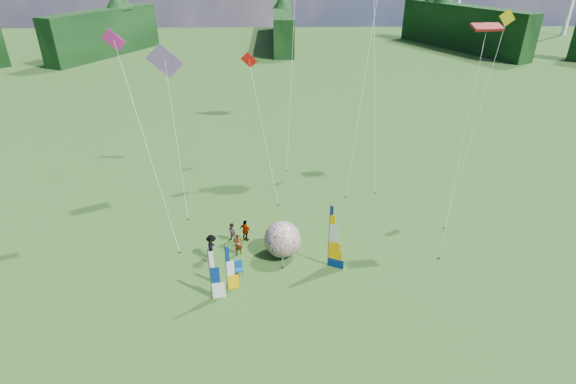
{
  "coord_description": "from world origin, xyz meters",
  "views": [
    {
      "loc": [
        -1.65,
        -20.12,
        18.48
      ],
      "look_at": [
        -1.0,
        4.0,
        5.5
      ],
      "focal_mm": 28.0,
      "sensor_mm": 36.0,
      "label": 1
    }
  ],
  "objects_px": {
    "spectator_b": "(232,233)",
    "spectator_c": "(212,247)",
    "kite_whale": "(375,41)",
    "spectator_d": "(246,231)",
    "feather_banner_main": "(329,237)",
    "spectator_a": "(239,245)",
    "side_banner_left": "(226,269)",
    "side_banner_far": "(210,276)",
    "bol_inflatable": "(282,239)",
    "camp_chair": "(239,268)"
  },
  "relations": [
    {
      "from": "feather_banner_main",
      "to": "spectator_a",
      "type": "relative_size",
      "value": 2.98
    },
    {
      "from": "side_banner_far",
      "to": "spectator_b",
      "type": "bearing_deg",
      "value": 75.7
    },
    {
      "from": "feather_banner_main",
      "to": "kite_whale",
      "type": "bearing_deg",
      "value": 96.15
    },
    {
      "from": "feather_banner_main",
      "to": "spectator_b",
      "type": "distance_m",
      "value": 7.34
    },
    {
      "from": "spectator_a",
      "to": "spectator_d",
      "type": "height_order",
      "value": "spectator_d"
    },
    {
      "from": "side_banner_far",
      "to": "spectator_a",
      "type": "distance_m",
      "value": 4.77
    },
    {
      "from": "spectator_c",
      "to": "spectator_d",
      "type": "xyz_separation_m",
      "value": [
        2.15,
        2.07,
        -0.08
      ]
    },
    {
      "from": "kite_whale",
      "to": "spectator_a",
      "type": "bearing_deg",
      "value": -105.38
    },
    {
      "from": "spectator_d",
      "to": "spectator_a",
      "type": "bearing_deg",
      "value": 108.19
    },
    {
      "from": "side_banner_far",
      "to": "spectator_b",
      "type": "relative_size",
      "value": 2.32
    },
    {
      "from": "side_banner_far",
      "to": "feather_banner_main",
      "type": "bearing_deg",
      "value": 15.41
    },
    {
      "from": "bol_inflatable",
      "to": "spectator_d",
      "type": "height_order",
      "value": "bol_inflatable"
    },
    {
      "from": "spectator_b",
      "to": "spectator_c",
      "type": "bearing_deg",
      "value": -91.33
    },
    {
      "from": "side_banner_left",
      "to": "spectator_c",
      "type": "bearing_deg",
      "value": 100.73
    },
    {
      "from": "spectator_c",
      "to": "kite_whale",
      "type": "bearing_deg",
      "value": -40.34
    },
    {
      "from": "side_banner_left",
      "to": "side_banner_far",
      "type": "xyz_separation_m",
      "value": [
        -0.85,
        -0.77,
        0.12
      ]
    },
    {
      "from": "side_banner_left",
      "to": "kite_whale",
      "type": "xyz_separation_m",
      "value": [
        11.62,
        17.8,
        10.14
      ]
    },
    {
      "from": "side_banner_left",
      "to": "spectator_c",
      "type": "distance_m",
      "value": 3.59
    },
    {
      "from": "side_banner_left",
      "to": "camp_chair",
      "type": "relative_size",
      "value": 3.39
    },
    {
      "from": "camp_chair",
      "to": "spectator_b",
      "type": "bearing_deg",
      "value": 91.44
    },
    {
      "from": "spectator_a",
      "to": "spectator_b",
      "type": "distance_m",
      "value": 1.63
    },
    {
      "from": "spectator_b",
      "to": "kite_whale",
      "type": "height_order",
      "value": "kite_whale"
    },
    {
      "from": "bol_inflatable",
      "to": "camp_chair",
      "type": "height_order",
      "value": "bol_inflatable"
    },
    {
      "from": "side_banner_far",
      "to": "spectator_a",
      "type": "relative_size",
      "value": 2.25
    },
    {
      "from": "bol_inflatable",
      "to": "kite_whale",
      "type": "xyz_separation_m",
      "value": [
        8.19,
        14.22,
        10.5
      ]
    },
    {
      "from": "side_banner_left",
      "to": "spectator_a",
      "type": "bearing_deg",
      "value": 71.89
    },
    {
      "from": "side_banner_far",
      "to": "spectator_d",
      "type": "distance_m",
      "value": 6.39
    },
    {
      "from": "side_banner_far",
      "to": "camp_chair",
      "type": "height_order",
      "value": "side_banner_far"
    },
    {
      "from": "camp_chair",
      "to": "feather_banner_main",
      "type": "bearing_deg",
      "value": -1.7
    },
    {
      "from": "spectator_b",
      "to": "spectator_d",
      "type": "relative_size",
      "value": 0.88
    },
    {
      "from": "side_banner_left",
      "to": "spectator_c",
      "type": "xyz_separation_m",
      "value": [
        -1.33,
        3.26,
        -0.69
      ]
    },
    {
      "from": "spectator_a",
      "to": "spectator_d",
      "type": "relative_size",
      "value": 0.91
    },
    {
      "from": "side_banner_left",
      "to": "side_banner_far",
      "type": "bearing_deg",
      "value": -149.28
    },
    {
      "from": "spectator_c",
      "to": "spectator_d",
      "type": "height_order",
      "value": "spectator_c"
    },
    {
      "from": "spectator_c",
      "to": "spectator_d",
      "type": "bearing_deg",
      "value": -44.7
    },
    {
      "from": "spectator_a",
      "to": "kite_whale",
      "type": "relative_size",
      "value": 0.07
    },
    {
      "from": "side_banner_left",
      "to": "spectator_b",
      "type": "bearing_deg",
      "value": 79.92
    },
    {
      "from": "spectator_b",
      "to": "camp_chair",
      "type": "distance_m",
      "value": 3.83
    },
    {
      "from": "side_banner_left",
      "to": "spectator_c",
      "type": "relative_size",
      "value": 1.74
    },
    {
      "from": "spectator_a",
      "to": "spectator_c",
      "type": "bearing_deg",
      "value": 172.37
    },
    {
      "from": "side_banner_left",
      "to": "bol_inflatable",
      "type": "distance_m",
      "value": 4.98
    },
    {
      "from": "feather_banner_main",
      "to": "spectator_a",
      "type": "height_order",
      "value": "feather_banner_main"
    },
    {
      "from": "spectator_b",
      "to": "spectator_c",
      "type": "distance_m",
      "value": 2.33
    },
    {
      "from": "bol_inflatable",
      "to": "kite_whale",
      "type": "height_order",
      "value": "kite_whale"
    },
    {
      "from": "spectator_d",
      "to": "camp_chair",
      "type": "xyz_separation_m",
      "value": [
        -0.23,
        -3.83,
        -0.37
      ]
    },
    {
      "from": "spectator_c",
      "to": "spectator_a",
      "type": "bearing_deg",
      "value": -74.22
    },
    {
      "from": "spectator_a",
      "to": "spectator_d",
      "type": "bearing_deg",
      "value": 54.58
    },
    {
      "from": "side_banner_far",
      "to": "kite_whale",
      "type": "relative_size",
      "value": 0.15
    },
    {
      "from": "bol_inflatable",
      "to": "spectator_c",
      "type": "distance_m",
      "value": 4.78
    },
    {
      "from": "spectator_b",
      "to": "spectator_d",
      "type": "height_order",
      "value": "spectator_d"
    }
  ]
}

